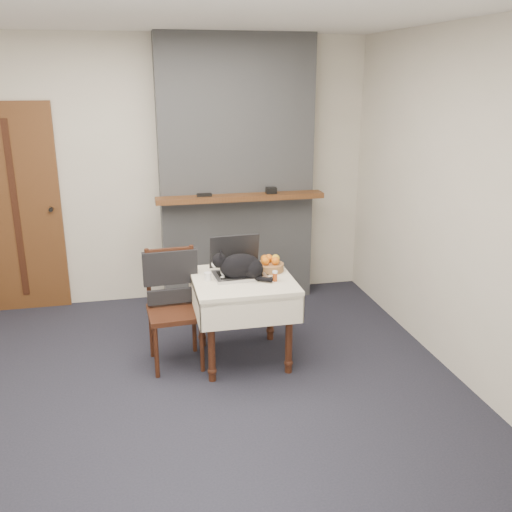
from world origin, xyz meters
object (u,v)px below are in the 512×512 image
Objects in this scene: laptop at (237,265)px; cream_jar at (208,276)px; pill_bottle at (275,276)px; door at (16,210)px; cat at (241,267)px; fruit_basket at (270,265)px; chair at (172,291)px; side_table at (243,292)px.

cream_jar is at bearing -162.22° from laptop.
door is at bearing 142.55° from pill_bottle.
fruit_basket is (0.26, 0.14, -0.05)m from cat.
cat is at bearing -38.99° from door.
laptop reaches higher than chair.
cream_jar is 0.54m from fruit_basket.
chair reaches higher than pill_bottle.
fruit_basket reaches higher than side_table.
laptop is 1.90× the size of fruit_basket.
laptop is at bearing -36.85° from door.
cat is at bearing -89.00° from laptop.
cream_jar is at bearing -167.25° from fruit_basket.
laptop is 0.27m from cream_jar.
chair is (-0.53, 0.13, -0.21)m from cat.
chair is at bearing -45.81° from door.
laptop is at bearing 20.95° from cream_jar.
chair is (-0.78, 0.24, -0.15)m from pill_bottle.
laptop is at bearing 106.23° from cat.
laptop is 0.34m from pill_bottle.
side_table is at bearing -38.53° from door.
cream_jar is 0.52m from pill_bottle.
fruit_basket is (2.14, -1.38, -0.25)m from door.
side_table is 0.31m from cream_jar.
pill_bottle is 0.25m from fruit_basket.
fruit_basket is at bearing 85.38° from pill_bottle.
cat is 0.49× the size of chair.
laptop is at bearing -5.11° from chair.
laptop is at bearing -175.31° from fruit_basket.
fruit_basket is at bearing -32.76° from door.
cream_jar is (-0.26, 0.02, -0.07)m from cat.
fruit_basket is 0.81m from chair.
door is 4.71× the size of laptop.
pill_bottle reaches higher than side_table.
door is 4.38× the size of cat.
side_table is 0.33m from fruit_basket.
side_table is 1.84× the size of laptop.
chair is (-0.27, 0.11, -0.14)m from cream_jar.
door is at bearing 130.71° from chair.
cat reaches higher than cream_jar.
fruit_basket is at bearing 12.75° from cream_jar.
pill_bottle is at bearing -37.45° from door.
pill_bottle is (2.12, -1.63, -0.26)m from door.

